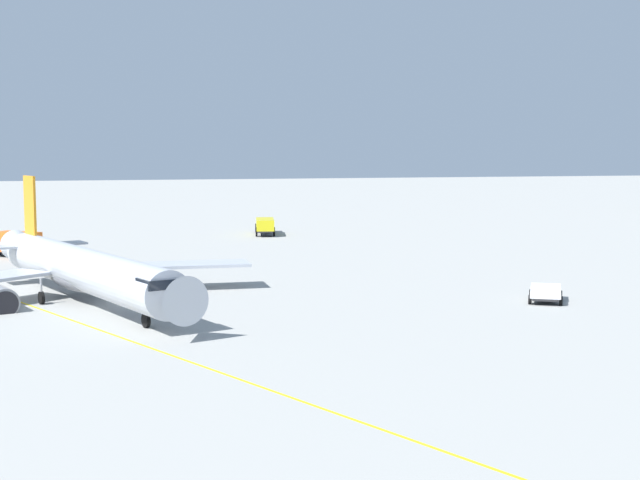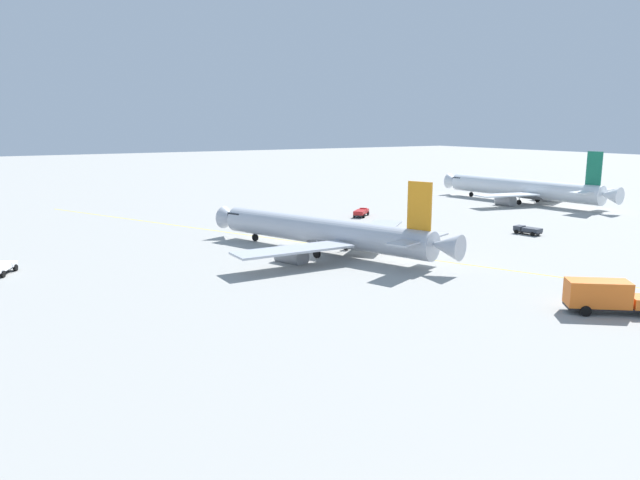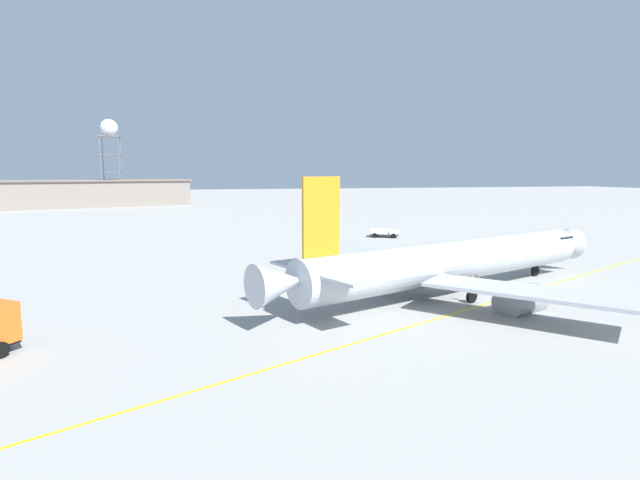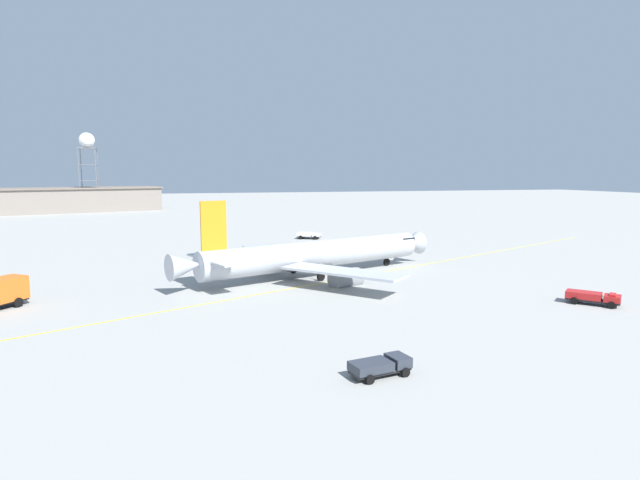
# 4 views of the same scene
# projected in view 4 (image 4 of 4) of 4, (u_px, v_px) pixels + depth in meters

# --- Properties ---
(ground_plane) EXTENTS (600.00, 600.00, 0.00)m
(ground_plane) POSITION_uv_depth(u_px,v_px,m) (313.00, 270.00, 74.99)
(ground_plane) COLOR #9E9E99
(airliner_main) EXTENTS (32.22, 38.83, 11.04)m
(airliner_main) POSITION_uv_depth(u_px,v_px,m) (314.00, 256.00, 70.09)
(airliner_main) COLOR #B2B7C1
(airliner_main) RESTS_ON ground_plane
(ops_pickup_truck) EXTENTS (5.12, 4.80, 1.41)m
(ops_pickup_truck) POSITION_uv_depth(u_px,v_px,m) (593.00, 297.00, 55.00)
(ops_pickup_truck) COLOR #232326
(ops_pickup_truck) RESTS_ON ground_plane
(pushback_tug_truck) EXTENTS (4.50, 5.34, 1.30)m
(pushback_tug_truck) POSITION_uv_depth(u_px,v_px,m) (308.00, 235.00, 110.25)
(pushback_tug_truck) COLOR #232326
(pushback_tug_truck) RESTS_ON ground_plane
(baggage_truck_truck) EXTENTS (2.63, 4.46, 1.22)m
(baggage_truck_truck) POSITION_uv_depth(u_px,v_px,m) (381.00, 366.00, 35.65)
(baggage_truck_truck) COLOR #232326
(baggage_truck_truck) RESTS_ON ground_plane
(radar_tower) EXTENTS (6.31, 6.31, 28.01)m
(radar_tower) POSITION_uv_depth(u_px,v_px,m) (87.00, 145.00, 184.04)
(radar_tower) COLOR slate
(radar_tower) RESTS_ON ground_plane
(terminal_shed) EXTENTS (36.69, 65.19, 8.73)m
(terminal_shed) POSITION_uv_depth(u_px,v_px,m) (69.00, 200.00, 186.42)
(terminal_shed) COLOR gray
(terminal_shed) RESTS_ON ground_plane
(taxiway_centreline) EXTENTS (62.54, 136.25, 0.01)m
(taxiway_centreline) POSITION_uv_depth(u_px,v_px,m) (307.00, 286.00, 64.39)
(taxiway_centreline) COLOR yellow
(taxiway_centreline) RESTS_ON ground_plane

